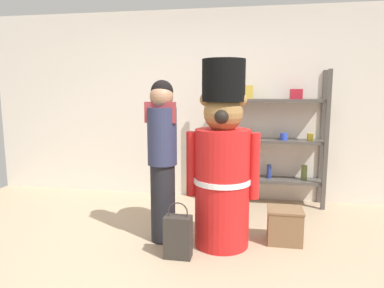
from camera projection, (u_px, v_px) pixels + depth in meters
The scene contains 7 objects.
ground_plane at pixel (171, 270), 2.97m from camera, with size 6.40×6.40×0.00m, color tan.
back_wall at pixel (206, 106), 4.91m from camera, with size 6.40×0.12×2.60m, color silver.
merchandise_shelf at pixel (270, 138), 4.61m from camera, with size 1.41×0.35×1.77m.
teddy_bear_guard at pixel (222, 164), 3.34m from camera, with size 0.70×0.55×1.80m.
person_shopper at pixel (162, 155), 3.43m from camera, with size 0.30×0.29×1.61m.
shopping_bag at pixel (178, 236), 3.16m from camera, with size 0.25×0.14×0.52m.
display_crate at pixel (285, 225), 3.49m from camera, with size 0.35×0.30×0.35m.
Camera 1 is at (0.66, -2.70, 1.51)m, focal length 32.66 mm.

